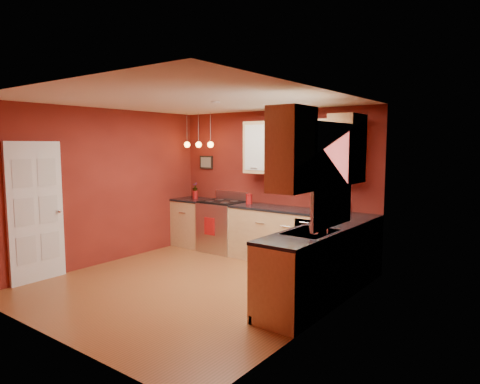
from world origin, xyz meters
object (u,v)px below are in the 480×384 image
Objects in this scene: sink at (310,234)px; soap_pump at (313,229)px; coffee_maker at (336,205)px; red_canister at (249,199)px; gas_range at (222,226)px.

soap_pump is at bearing -53.16° from sink.
red_canister is at bearing 166.58° from coffee_maker.
sink is 1.70m from coffee_maker.
coffee_maker is at bearing 106.53° from soap_pump.
gas_range is 6.18× the size of red_canister.
sink is 4.21× the size of soap_pump.
coffee_maker is (1.63, 0.10, 0.02)m from red_canister.
red_canister is 1.63m from coffee_maker.
sink reaches higher than soap_pump.
coffee_maker is (2.21, 0.15, 0.57)m from gas_range.
sink reaches higher than coffee_maker.
red_canister reaches higher than gas_range.
red_canister is (0.58, 0.05, 0.55)m from gas_range.
sink reaches higher than red_canister.
gas_range is 4.80× the size of coffee_maker.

